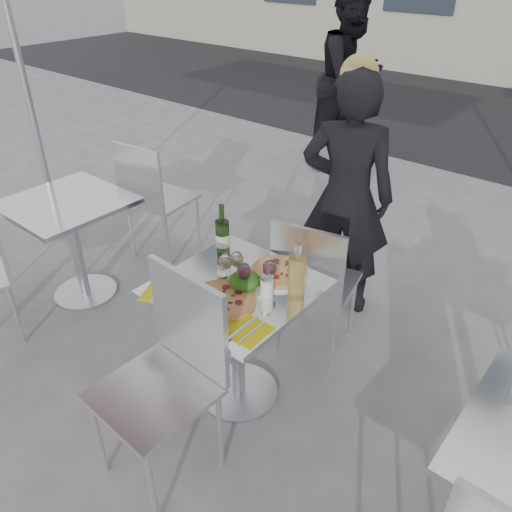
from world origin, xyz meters
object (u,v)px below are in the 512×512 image
Objects in this scene: pizza_near at (221,300)px; main_table at (237,319)px; salad_plate at (245,282)px; wineglass_white_b at (237,260)px; woman_diner at (346,198)px; pedestrian_a at (350,79)px; napkin_right at (247,330)px; chair_far at (313,279)px; pizza_far at (279,272)px; wineglass_white_a at (226,262)px; side_table_left at (72,229)px; napkin_left at (163,292)px; chair_near at (170,365)px; wine_bottle at (223,236)px; side_chair_lfar at (152,193)px; sugar_shaker at (267,286)px; wineglass_red_a at (244,272)px; wineglass_red_b at (270,269)px; carafe at (297,276)px.

main_table is at bearing 102.99° from pizza_near.
wineglass_white_b is at bearing 156.63° from salad_plate.
pedestrian_a is (-1.39, 2.36, 0.14)m from woman_diner.
main_table is at bearing 138.52° from napkin_right.
chair_far is at bearing 82.17° from woman_diner.
pizza_far is (0.00, -0.32, 0.21)m from chair_far.
wineglass_white_a is at bearing 144.63° from napkin_right.
woman_diner is (1.45, 1.10, 0.27)m from side_table_left.
woman_diner is 1.38m from napkin_left.
chair_near is 3.45× the size of wine_bottle.
pedestrian_a is at bearing 109.85° from wine_bottle.
pizza_far is (1.58, -0.47, 0.19)m from side_chair_lfar.
sugar_shaker is at bearing 8.84° from wineglass_white_a.
pizza_far is at bearing 74.82° from salad_plate.
wine_bottle is 0.65m from napkin_right.
wineglass_white_b is 0.79× the size of napkin_right.
chair_far is 0.64m from wineglass_white_a.
wineglass_red_a is (-0.04, -0.55, 0.31)m from chair_far.
wineglass_red_a is (0.13, -0.01, 0.00)m from wineglass_white_a.
side_table_left is 7.01× the size of sugar_shaker.
side_table_left is 0.46× the size of woman_diner.
chair_near is at bearing -81.96° from wineglass_white_b.
wineglass_red_b reaches higher than napkin_left.
wineglass_white_a is (-0.02, -1.10, 0.05)m from woman_diner.
carafe is (0.24, 0.59, 0.26)m from chair_near.
woman_diner is at bearing 99.40° from pizza_far.
chair_near is (-0.06, -1.02, 0.05)m from chair_far.
wineglass_white_b is 0.66× the size of napkin_left.
wineglass_white_b is at bearing -167.97° from carafe.
wineglass_red_b is (0.13, 0.09, 0.32)m from main_table.
main_table is at bearing 70.18° from woman_diner.
wineglass_white_a is at bearing 146.59° from side_chair_lfar.
salad_plate is at bearing 126.34° from wineglass_red_a.
napkin_left is 1.19× the size of napkin_right.
main_table is 1.00× the size of side_table_left.
wine_bottle is at bearing 167.70° from wineglass_red_b.
chair_far is at bearing -140.99° from pedestrian_a.
salad_plate is 0.32m from napkin_right.
chair_near reaches higher than wineglass_red_a.
chair_near is at bearing -103.48° from sugar_shaker.
woman_diner is 10.31× the size of wineglass_red_a.
woman_diner is 10.31× the size of wineglass_red_b.
chair_near is at bearing -99.67° from wineglass_red_b.
wine_bottle is at bearing 149.53° from wineglass_red_a.
main_table is 4.76× the size of wineglass_red_b.
pedestrian_a is (0.04, 2.77, 0.37)m from side_chair_lfar.
side_chair_lfar is at bearing 156.25° from salad_plate.
wineglass_red_b is (0.18, -1.01, 0.05)m from woman_diner.
wineglass_white_b is (-0.20, 0.01, 0.06)m from sugar_shaker.
chair_near is 0.54× the size of pedestrian_a.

